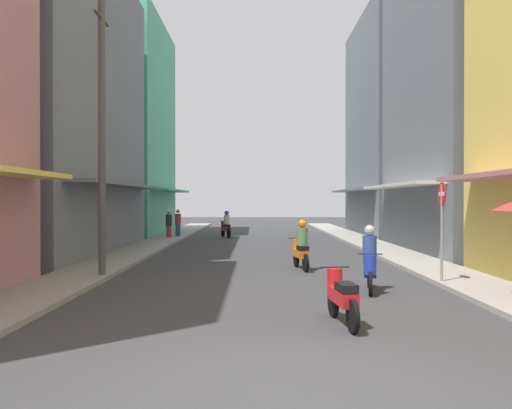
{
  "coord_description": "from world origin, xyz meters",
  "views": [
    {
      "loc": [
        -0.28,
        -5.9,
        2.19
      ],
      "look_at": [
        -0.39,
        19.76,
        1.98
      ],
      "focal_mm": 36.99,
      "sensor_mm": 36.0,
      "label": 1
    }
  ],
  "objects": [
    {
      "name": "building_left_far",
      "position": [
        -9.17,
        27.63,
        6.72
      ],
      "size": [
        7.05,
        9.94,
        13.45
      ],
      "color": "#4CB28C",
      "rests_on": "ground"
    },
    {
      "name": "pedestrian_crossing",
      "position": [
        -5.14,
        23.42,
        0.97
      ],
      "size": [
        0.44,
        0.44,
        1.72
      ],
      "color": "#99333F",
      "rests_on": "ground"
    },
    {
      "name": "sidewalk_right",
      "position": [
        5.25,
        16.59,
        0.06
      ],
      "size": [
        1.86,
        49.18,
        0.12
      ],
      "primitive_type": "cube",
      "color": "#9E9991",
      "rests_on": "ground"
    },
    {
      "name": "sidewalk_left",
      "position": [
        -5.25,
        16.59,
        0.06
      ],
      "size": [
        1.86,
        49.18,
        0.12
      ],
      "primitive_type": "cube",
      "color": "gray",
      "rests_on": "ground"
    },
    {
      "name": "building_left_mid",
      "position": [
        -9.17,
        15.66,
        6.12
      ],
      "size": [
        7.05,
        12.48,
        12.25
      ],
      "color": "slate",
      "rests_on": "ground"
    },
    {
      "name": "motorbike_orange",
      "position": [
        1.14,
        10.68,
        0.7
      ],
      "size": [
        0.58,
        1.8,
        1.58
      ],
      "color": "black",
      "rests_on": "ground"
    },
    {
      "name": "ground_plane",
      "position": [
        0.0,
        16.59,
        0.0
      ],
      "size": [
        90.6,
        90.6,
        0.0
      ],
      "primitive_type": "plane",
      "color": "#38383A"
    },
    {
      "name": "pedestrian_far",
      "position": [
        -4.78,
        24.42,
        0.83
      ],
      "size": [
        0.34,
        0.34,
        1.66
      ],
      "color": "#334C8C",
      "rests_on": "ground"
    },
    {
      "name": "building_right_far",
      "position": [
        9.17,
        26.93,
        6.77
      ],
      "size": [
        7.05,
        10.31,
        13.54
      ],
      "color": "slate",
      "rests_on": "ground"
    },
    {
      "name": "street_sign_no_entry",
      "position": [
        4.47,
        7.54,
        1.72
      ],
      "size": [
        0.07,
        0.6,
        2.65
      ],
      "color": "gray",
      "rests_on": "ground"
    },
    {
      "name": "motorbike_maroon",
      "position": [
        -2.05,
        24.95,
        0.7
      ],
      "size": [
        0.77,
        1.73,
        1.58
      ],
      "color": "black",
      "rests_on": "ground"
    },
    {
      "name": "utility_pole",
      "position": [
        -4.57,
        8.75,
        3.99
      ],
      "size": [
        0.2,
        1.2,
        7.83
      ],
      "color": "#4C4C4F",
      "rests_on": "ground"
    },
    {
      "name": "motorbike_red",
      "position": [
        1.23,
        3.37,
        0.5
      ],
      "size": [
        0.55,
        1.81,
        0.96
      ],
      "color": "black",
      "rests_on": "ground"
    },
    {
      "name": "building_right_mid",
      "position": [
        9.17,
        16.17,
        7.6
      ],
      "size": [
        7.05,
        9.64,
        15.21
      ],
      "color": "slate",
      "rests_on": "ground"
    },
    {
      "name": "motorbike_blue",
      "position": [
        2.45,
        6.72,
        0.7
      ],
      "size": [
        0.61,
        1.79,
        1.58
      ],
      "color": "black",
      "rests_on": "ground"
    }
  ]
}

